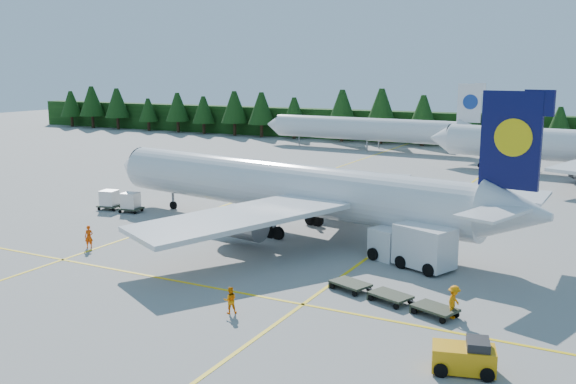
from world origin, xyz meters
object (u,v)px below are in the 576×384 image
at_px(baggage_tug, 465,357).
at_px(airstairs, 258,207).
at_px(service_truck, 411,244).
at_px(airliner_navy, 274,186).

bearing_deg(baggage_tug, airstairs, 121.27).
distance_m(airstairs, baggage_tug, 35.33).
bearing_deg(service_truck, baggage_tug, -42.54).
xyz_separation_m(airstairs, baggage_tug, (25.51, -24.44, 0.01)).
distance_m(airstairs, service_truck, 20.54).
bearing_deg(airliner_navy, service_truck, -10.31).
height_order(airliner_navy, baggage_tug, airliner_navy).
xyz_separation_m(airliner_navy, airstairs, (-4.17, 4.15, -3.03)).
bearing_deg(baggage_tug, service_truck, 100.55).
relative_size(service_truck, baggage_tug, 2.15).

